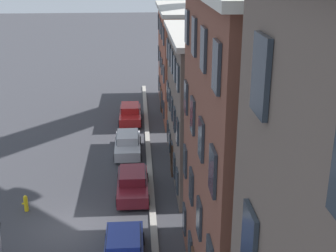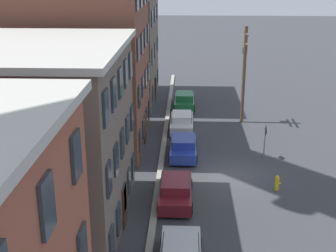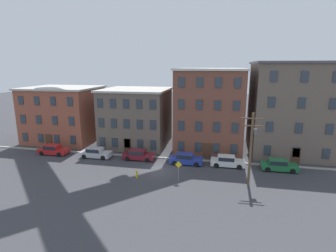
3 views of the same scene
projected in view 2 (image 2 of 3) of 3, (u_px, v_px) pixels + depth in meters
name	position (u px, v px, depth m)	size (l,w,h in m)	color
ground_plane	(230.00, 175.00, 29.90)	(200.00, 200.00, 0.00)	#38383D
kerb_strip	(160.00, 173.00, 30.05)	(56.00, 0.36, 0.16)	#9E998E
apartment_midblock	(23.00, 138.00, 22.89)	(10.64, 10.21, 9.33)	#66564C
apartment_far	(61.00, 59.00, 33.72)	(10.54, 12.41, 12.60)	brown
apartment_annex	(98.00, 30.00, 44.77)	(11.53, 11.32, 13.58)	#66564C
car_maroon	(176.00, 190.00, 26.32)	(4.40, 1.92, 1.43)	maroon
car_blue	(183.00, 146.00, 32.67)	(4.40, 1.92, 1.43)	#233899
car_white	(182.00, 121.00, 37.85)	(4.40, 1.92, 1.43)	silver
car_green	(184.00, 100.00, 43.82)	(4.40, 1.92, 1.43)	#1E6638
caution_sign	(265.00, 136.00, 32.08)	(0.87, 0.08, 2.46)	slate
utility_pole	(244.00, 69.00, 38.55)	(2.40, 0.44, 8.10)	brown
fire_hydrant	(277.00, 183.00, 27.73)	(0.24, 0.34, 0.96)	yellow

